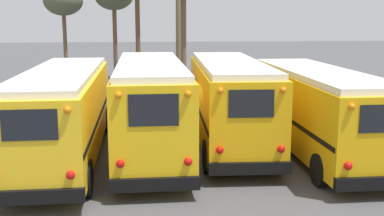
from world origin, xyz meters
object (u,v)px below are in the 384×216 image
school_bus_0 (63,110)px  utility_pole (178,33)px  school_bus_2 (229,100)px  school_bus_1 (150,105)px  school_bus_3 (317,108)px  bare_tree_1 (63,2)px

school_bus_0 → utility_pole: bearing=67.1°
school_bus_0 → school_bus_2: size_ratio=1.11×
school_bus_1 → school_bus_3: (5.99, -0.33, -0.16)m
school_bus_2 → utility_pole: 10.27m
school_bus_0 → school_bus_2: (5.99, 1.19, 0.08)m
school_bus_1 → school_bus_3: bearing=-3.2°
school_bus_3 → school_bus_0: bearing=179.5°
school_bus_2 → bare_tree_1: 21.98m
school_bus_2 → bare_tree_1: bearing=115.4°
utility_pole → bare_tree_1: 12.59m
school_bus_3 → utility_pole: size_ratio=1.28×
utility_pole → bare_tree_1: (-7.96, 9.54, 2.01)m
bare_tree_1 → utility_pole: bearing=-50.2°
bare_tree_1 → school_bus_3: bearing=-59.5°
school_bus_0 → bare_tree_1: bare_tree_1 is taller
school_bus_3 → utility_pole: 12.24m
school_bus_1 → utility_pole: utility_pole is taller
school_bus_2 → school_bus_3: (3.00, -1.28, -0.13)m
school_bus_1 → utility_pole: 11.24m
school_bus_1 → utility_pole: (1.71, 10.90, 2.16)m
school_bus_0 → school_bus_3: bearing=-0.5°
school_bus_1 → school_bus_3: size_ratio=0.98×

